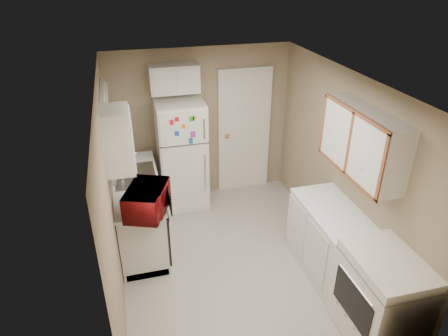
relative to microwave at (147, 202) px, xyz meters
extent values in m
plane|color=beige|center=(1.01, -0.11, -1.05)|extent=(3.80, 3.80, 0.00)
plane|color=white|center=(1.01, -0.11, 1.35)|extent=(3.80, 3.80, 0.00)
plane|color=#9A8668|center=(-0.39, -0.11, 0.15)|extent=(3.80, 3.80, 0.00)
plane|color=#9A8668|center=(2.41, -0.11, 0.15)|extent=(3.80, 3.80, 0.00)
plane|color=#9A8668|center=(1.01, 1.79, 0.15)|extent=(2.80, 2.80, 0.00)
plane|color=#9A8668|center=(1.01, -2.01, 0.15)|extent=(2.80, 2.80, 0.00)
cube|color=silver|center=(-0.09, 0.79, -0.60)|extent=(0.60, 1.80, 0.90)
cube|color=black|center=(0.20, 0.19, -0.56)|extent=(0.03, 0.58, 0.72)
cube|color=gray|center=(-0.09, 0.94, -0.19)|extent=(0.54, 0.74, 0.16)
imported|color=maroon|center=(0.00, 0.00, 0.00)|extent=(0.68, 0.53, 0.40)
imported|color=white|center=(-0.12, 1.52, -0.05)|extent=(0.11, 0.11, 0.18)
cube|color=silver|center=(-0.35, 0.94, 0.55)|extent=(0.10, 0.98, 1.08)
cube|color=silver|center=(-0.24, 0.11, 0.75)|extent=(0.30, 0.45, 0.70)
cube|color=white|center=(0.64, 1.49, -0.19)|extent=(0.71, 0.69, 1.71)
cube|color=silver|center=(0.61, 1.64, 0.95)|extent=(0.70, 0.30, 0.40)
cube|color=white|center=(1.71, 1.75, -0.03)|extent=(0.86, 0.06, 2.08)
cube|color=silver|center=(2.11, -0.91, -0.60)|extent=(0.60, 2.00, 0.90)
cube|color=white|center=(2.14, -1.54, -0.54)|extent=(0.69, 0.85, 1.02)
cube|color=silver|center=(2.26, -0.61, 0.75)|extent=(0.30, 1.20, 0.70)
camera|label=1|loc=(-0.14, -3.95, 2.47)|focal=32.00mm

